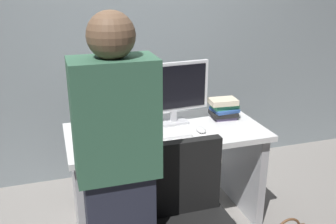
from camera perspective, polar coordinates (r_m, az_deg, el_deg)
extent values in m
plane|color=gray|center=(3.04, -0.30, -15.89)|extent=(9.00, 9.00, 0.00)
cube|color=gray|center=(3.39, -5.22, 15.09)|extent=(6.40, 0.10, 3.00)
cube|color=white|center=(2.68, -0.32, -3.08)|extent=(1.39, 0.69, 0.04)
cube|color=#B2B2B7|center=(2.75, -13.32, -11.78)|extent=(0.06, 0.61, 0.71)
cube|color=#B2B2B7|center=(3.07, 11.20, -8.10)|extent=(0.06, 0.61, 0.71)
cube|color=black|center=(2.13, 2.78, -9.74)|extent=(0.40, 0.06, 0.44)
cube|color=#38664C|center=(1.79, -8.02, -0.97)|extent=(0.40, 0.24, 0.58)
sphere|color=brown|center=(1.70, -8.65, 11.42)|extent=(0.22, 0.22, 0.22)
cube|color=silver|center=(2.79, 0.80, -1.49)|extent=(0.21, 0.16, 0.02)
cube|color=silver|center=(2.78, 0.81, -0.56)|extent=(0.04, 0.03, 0.08)
cube|color=silver|center=(2.71, 0.83, 3.81)|extent=(0.54, 0.07, 0.36)
cube|color=black|center=(2.69, 0.91, 3.71)|extent=(0.50, 0.05, 0.32)
cube|color=white|center=(2.54, -1.29, -3.62)|extent=(0.43, 0.13, 0.02)
ellipsoid|color=white|center=(2.63, 4.99, -2.71)|extent=(0.06, 0.10, 0.03)
cylinder|color=white|center=(2.52, -9.91, -3.37)|extent=(0.08, 0.08, 0.09)
cube|color=#594C72|center=(2.91, 8.45, -0.72)|extent=(0.17, 0.15, 0.02)
cube|color=black|center=(2.90, 8.39, -0.19)|extent=(0.20, 0.17, 0.03)
cube|color=#3359A5|center=(2.90, 8.54, 0.37)|extent=(0.19, 0.17, 0.02)
cube|color=#338C59|center=(2.90, 8.62, 0.94)|extent=(0.19, 0.12, 0.04)
cube|color=beige|center=(2.87, 8.33, 1.59)|extent=(0.21, 0.15, 0.04)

